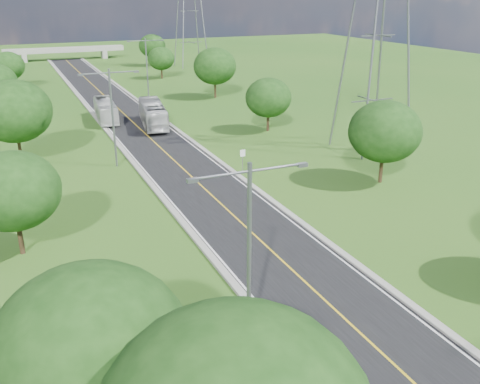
% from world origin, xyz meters
% --- Properties ---
extents(ground, '(260.00, 260.00, 0.00)m').
position_xyz_m(ground, '(0.00, 60.00, 0.00)').
color(ground, '#275517').
rests_on(ground, ground).
extents(road, '(8.00, 150.00, 0.06)m').
position_xyz_m(road, '(0.00, 66.00, 0.03)').
color(road, black).
rests_on(road, ground).
extents(curb_left, '(0.50, 150.00, 0.22)m').
position_xyz_m(curb_left, '(-4.25, 66.00, 0.11)').
color(curb_left, gray).
rests_on(curb_left, ground).
extents(curb_right, '(0.50, 150.00, 0.22)m').
position_xyz_m(curb_right, '(4.25, 66.00, 0.11)').
color(curb_right, gray).
rests_on(curb_right, ground).
extents(speed_limit_sign, '(0.55, 0.09, 2.40)m').
position_xyz_m(speed_limit_sign, '(5.20, 37.98, 1.60)').
color(speed_limit_sign, slate).
rests_on(speed_limit_sign, ground).
extents(overpass, '(30.00, 3.00, 3.20)m').
position_xyz_m(overpass, '(0.00, 140.00, 2.41)').
color(overpass, gray).
rests_on(overpass, ground).
extents(streetlight_near_left, '(5.90, 0.25, 10.00)m').
position_xyz_m(streetlight_near_left, '(-6.00, 12.00, 5.94)').
color(streetlight_near_left, slate).
rests_on(streetlight_near_left, ground).
extents(streetlight_mid_left, '(5.90, 0.25, 10.00)m').
position_xyz_m(streetlight_mid_left, '(-6.00, 45.00, 5.94)').
color(streetlight_mid_left, slate).
rests_on(streetlight_mid_left, ground).
extents(streetlight_far_right, '(5.90, 0.25, 10.00)m').
position_xyz_m(streetlight_far_right, '(6.00, 78.00, 5.94)').
color(streetlight_far_right, slate).
rests_on(streetlight_far_right, ground).
extents(power_tower_near, '(9.00, 6.40, 28.00)m').
position_xyz_m(power_tower_near, '(22.00, 40.00, 14.01)').
color(power_tower_near, slate).
rests_on(power_tower_near, ground).
extents(power_tower_far, '(9.00, 6.40, 28.00)m').
position_xyz_m(power_tower_far, '(26.00, 115.00, 14.01)').
color(power_tower_far, slate).
rests_on(power_tower_far, ground).
extents(tree_la, '(7.14, 7.14, 8.30)m').
position_xyz_m(tree_la, '(-14.00, 8.00, 5.27)').
color(tree_la, black).
rests_on(tree_la, ground).
extents(tree_lb, '(6.30, 6.30, 7.33)m').
position_xyz_m(tree_lb, '(-16.00, 28.00, 4.64)').
color(tree_lb, black).
rests_on(tree_lb, ground).
extents(tree_lc, '(7.56, 7.56, 8.79)m').
position_xyz_m(tree_lc, '(-15.00, 50.00, 5.58)').
color(tree_lc, black).
rests_on(tree_lc, ground).
extents(tree_le, '(5.88, 5.88, 6.84)m').
position_xyz_m(tree_le, '(-14.50, 98.00, 4.33)').
color(tree_le, black).
rests_on(tree_le, ground).
extents(tree_rb, '(6.72, 6.72, 7.82)m').
position_xyz_m(tree_rb, '(16.00, 30.00, 4.95)').
color(tree_rb, black).
rests_on(tree_rb, ground).
extents(tree_rc, '(5.88, 5.88, 6.84)m').
position_xyz_m(tree_rc, '(15.00, 52.00, 4.33)').
color(tree_rc, black).
rests_on(tree_rc, ground).
extents(tree_rd, '(7.14, 7.14, 8.30)m').
position_xyz_m(tree_rd, '(17.00, 76.00, 5.27)').
color(tree_rd, black).
rests_on(tree_rd, ground).
extents(tree_re, '(5.46, 5.46, 6.35)m').
position_xyz_m(tree_re, '(14.50, 100.00, 4.02)').
color(tree_re, black).
rests_on(tree_re, ground).
extents(tree_rf, '(6.30, 6.30, 7.33)m').
position_xyz_m(tree_rf, '(18.00, 120.00, 4.64)').
color(tree_rf, black).
rests_on(tree_rf, ground).
extents(bus_outbound, '(4.48, 11.97, 3.26)m').
position_xyz_m(bus_outbound, '(2.04, 60.36, 1.69)').
color(bus_outbound, beige).
rests_on(bus_outbound, road).
extents(bus_inbound, '(3.21, 10.42, 2.86)m').
position_xyz_m(bus_inbound, '(-3.14, 66.18, 1.49)').
color(bus_inbound, silver).
rests_on(bus_inbound, road).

